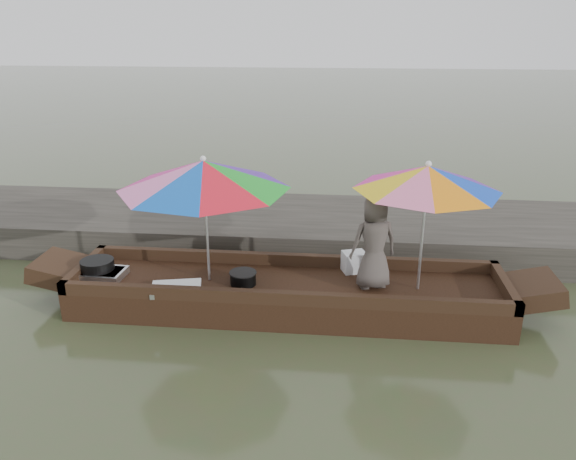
# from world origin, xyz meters

# --- Properties ---
(water) EXTENTS (80.00, 80.00, 0.00)m
(water) POSITION_xyz_m (0.00, 0.00, 0.00)
(water) COLOR #3D4C2C
(water) RESTS_ON ground
(dock) EXTENTS (22.00, 2.20, 0.50)m
(dock) POSITION_xyz_m (0.00, 2.20, 0.25)
(dock) COLOR #2D2B26
(dock) RESTS_ON ground
(boat_hull) EXTENTS (5.24, 1.20, 0.35)m
(boat_hull) POSITION_xyz_m (0.00, 0.00, 0.17)
(boat_hull) COLOR black
(boat_hull) RESTS_ON water
(cooking_pot) EXTENTS (0.41, 0.41, 0.22)m
(cooking_pot) POSITION_xyz_m (-2.37, -0.04, 0.46)
(cooking_pot) COLOR black
(cooking_pot) RESTS_ON boat_hull
(tray_crayfish) EXTENTS (0.60, 0.43, 0.09)m
(tray_crayfish) POSITION_xyz_m (-2.32, -0.07, 0.39)
(tray_crayfish) COLOR silver
(tray_crayfish) RESTS_ON boat_hull
(tray_scallop) EXTENTS (0.65, 0.52, 0.06)m
(tray_scallop) POSITION_xyz_m (-1.28, -0.35, 0.38)
(tray_scallop) COLOR silver
(tray_scallop) RESTS_ON boat_hull
(charcoal_grill) EXTENTS (0.31, 0.31, 0.15)m
(charcoal_grill) POSITION_xyz_m (-0.53, -0.09, 0.42)
(charcoal_grill) COLOR black
(charcoal_grill) RESTS_ON boat_hull
(supply_bag) EXTENTS (0.34, 0.30, 0.26)m
(supply_bag) POSITION_xyz_m (0.81, 0.42, 0.48)
(supply_bag) COLOR silver
(supply_bag) RESTS_ON boat_hull
(vendor) EXTENTS (0.64, 0.52, 1.14)m
(vendor) POSITION_xyz_m (1.02, 0.01, 0.92)
(vendor) COLOR #504843
(vendor) RESTS_ON boat_hull
(umbrella_bow) EXTENTS (2.37, 2.37, 1.55)m
(umbrella_bow) POSITION_xyz_m (-0.97, 0.00, 1.12)
(umbrella_bow) COLOR #4914A5
(umbrella_bow) RESTS_ON boat_hull
(umbrella_stern) EXTENTS (1.70, 1.70, 1.55)m
(umbrella_stern) POSITION_xyz_m (1.57, 0.00, 1.12)
(umbrella_stern) COLOR #5914A5
(umbrella_stern) RESTS_ON boat_hull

